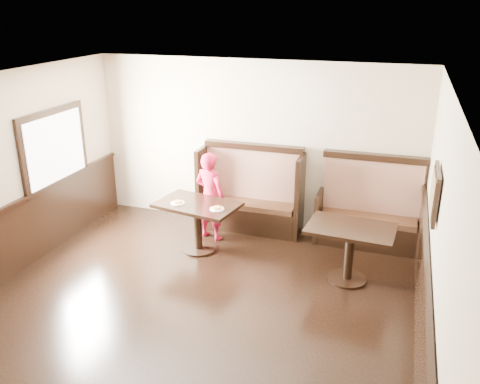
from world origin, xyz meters
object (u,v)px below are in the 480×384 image
at_px(table_main, 198,214).
at_px(child, 210,196).
at_px(booth_neighbor, 369,215).
at_px(table_neighbor, 350,241).
at_px(booth_main, 251,199).

height_order(table_main, child, child).
relative_size(booth_neighbor, table_neighbor, 1.36).
height_order(booth_neighbor, child, child).
xyz_separation_m(table_neighbor, child, (-2.29, 0.68, 0.12)).
distance_m(table_main, table_neighbor, 2.33).
bearing_deg(child, table_neighbor, 177.64).
bearing_deg(table_neighbor, booth_neighbor, 86.90).
relative_size(table_neighbor, child, 0.83).
bearing_deg(child, table_main, 100.86).
height_order(booth_main, booth_neighbor, same).
bearing_deg(table_main, table_neighbor, 5.11).
relative_size(booth_main, booth_neighbor, 1.06).
bearing_deg(table_main, booth_neighbor, 33.19).
bearing_deg(table_main, child, 97.00).
bearing_deg(booth_main, table_neighbor, -35.18).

